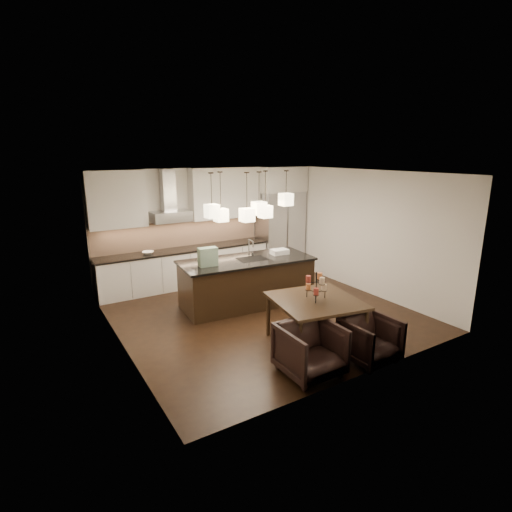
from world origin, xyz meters
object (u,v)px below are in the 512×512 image
island_body (247,283)px  dining_table (315,322)px  armchair_right (370,340)px  refrigerator (280,231)px  armchair_left (310,350)px

island_body → dining_table: island_body is taller
island_body → dining_table: bearing=-84.0°
dining_table → armchair_right: size_ratio=1.73×
refrigerator → armchair_right: 5.22m
island_body → armchair_left: 2.97m
dining_table → armchair_right: (0.37, -0.89, -0.05)m
armchair_right → island_body: bearing=96.1°
armchair_left → armchair_right: armchair_left is taller
armchair_right → armchair_left: bearing=168.4°
dining_table → armchair_left: (-0.67, -0.70, -0.02)m
refrigerator → armchair_left: size_ratio=2.52×
armchair_left → refrigerator: bearing=60.9°
refrigerator → armchair_left: (-2.72, -4.70, -0.69)m
refrigerator → island_body: refrigerator is taller
refrigerator → island_body: size_ratio=0.79×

